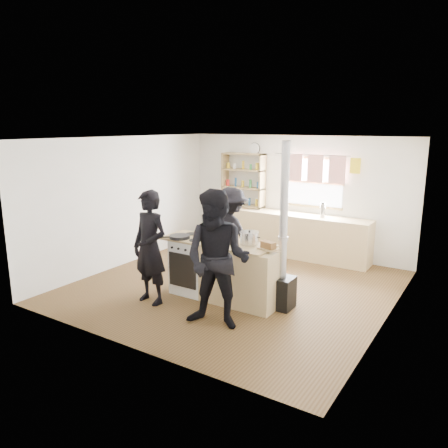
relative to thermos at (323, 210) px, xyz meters
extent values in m
cube|color=brown|center=(-0.71, -2.22, -1.05)|extent=(5.00, 5.00, 0.01)
cube|color=#D8BA82|center=(-0.71, 0.00, -0.59)|extent=(3.40, 0.55, 0.90)
cube|color=tan|center=(-1.91, 0.12, -0.11)|extent=(1.00, 0.28, 0.03)
cube|color=tan|center=(-1.91, 0.12, 0.29)|extent=(1.00, 0.28, 0.03)
cube|color=tan|center=(-1.91, 0.12, 0.69)|extent=(1.00, 0.28, 0.03)
cube|color=tan|center=(-1.91, 0.12, 1.04)|extent=(1.00, 0.28, 0.03)
cube|color=tan|center=(-2.39, 0.12, 0.46)|extent=(0.04, 0.28, 1.20)
cube|color=tan|center=(-1.43, 0.12, 0.46)|extent=(0.04, 0.28, 1.20)
cylinder|color=silver|center=(0.00, 0.00, 0.00)|extent=(0.10, 0.10, 0.28)
cube|color=white|center=(-1.16, -2.77, -0.59)|extent=(0.60, 0.60, 0.90)
cube|color=tan|center=(-0.26, -2.77, -0.59)|extent=(1.20, 0.60, 0.90)
cube|color=tan|center=(-0.71, -2.77, -0.13)|extent=(1.84, 0.64, 0.03)
cylinder|color=black|center=(-1.31, -2.95, -0.09)|extent=(0.46, 0.46, 0.05)
cylinder|color=#366221|center=(-1.31, -2.95, -0.07)|extent=(0.30, 0.30, 0.02)
cube|color=silver|center=(-0.63, -2.80, -0.08)|extent=(0.43, 0.38, 0.06)
cube|color=brown|center=(-0.63, -2.80, -0.06)|extent=(0.36, 0.33, 0.02)
cylinder|color=silver|center=(-1.09, -2.55, -0.04)|extent=(0.22, 0.22, 0.15)
cylinder|color=silver|center=(-1.09, -2.55, 0.05)|extent=(0.23, 0.23, 0.01)
sphere|color=black|center=(-1.09, -2.55, 0.06)|extent=(0.03, 0.03, 0.03)
cylinder|color=#BDBDBF|center=(-0.19, -2.65, -0.02)|extent=(0.29, 0.29, 0.18)
cylinder|color=#BDBDBF|center=(-0.19, -2.65, 0.08)|extent=(0.29, 0.29, 0.01)
sphere|color=black|center=(-0.19, -2.65, 0.09)|extent=(0.03, 0.03, 0.03)
cube|color=tan|center=(0.19, -2.76, -0.10)|extent=(0.33, 0.27, 0.02)
cube|color=olive|center=(0.19, -2.76, -0.04)|extent=(0.24, 0.17, 0.10)
cube|color=black|center=(0.35, -2.60, -0.80)|extent=(0.35, 0.35, 0.48)
cylinder|color=#ADADB2|center=(0.35, -2.60, 0.45)|extent=(0.12, 0.12, 2.02)
imported|color=black|center=(-1.46, -3.48, -0.16)|extent=(0.68, 0.48, 1.76)
imported|color=black|center=(-0.13, -3.63, -0.09)|extent=(1.05, 0.90, 1.90)
imported|color=black|center=(-0.98, -1.90, -0.21)|extent=(1.16, 0.79, 1.65)
camera|label=1|loc=(2.94, -8.28, 1.67)|focal=35.00mm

